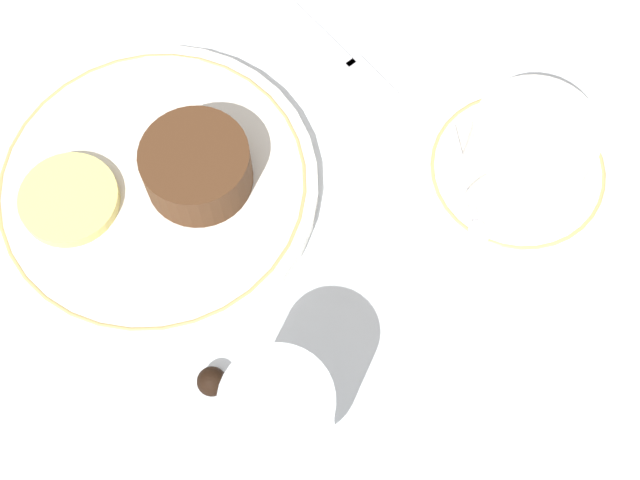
{
  "coord_description": "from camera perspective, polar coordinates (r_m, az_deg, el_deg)",
  "views": [
    {
      "loc": [
        0.13,
        0.28,
        0.63
      ],
      "look_at": [
        -0.03,
        0.09,
        0.04
      ],
      "focal_mm": 50.0,
      "sensor_mm": 36.0,
      "label": 1
    }
  ],
  "objects": [
    {
      "name": "fork",
      "position": [
        0.76,
        1.32,
        11.93
      ],
      "size": [
        0.02,
        0.17,
        0.01
      ],
      "color": "silver",
      "rests_on": "ground_plane"
    },
    {
      "name": "coffee_cup",
      "position": [
        0.68,
        13.22,
        5.66
      ],
      "size": [
        0.12,
        0.09,
        0.06
      ],
      "color": "white",
      "rests_on": "saucer"
    },
    {
      "name": "ground_plane",
      "position": [
        0.7,
        -6.79,
        2.56
      ],
      "size": [
        3.0,
        3.0,
        0.0
      ],
      "primitive_type": "plane",
      "color": "white"
    },
    {
      "name": "dessert_cake",
      "position": [
        0.67,
        -8.12,
        4.49
      ],
      "size": [
        0.08,
        0.08,
        0.04
      ],
      "color": "#4C2D19",
      "rests_on": "dinner_plate"
    },
    {
      "name": "spoon",
      "position": [
        0.69,
        9.58,
        2.6
      ],
      "size": [
        0.06,
        0.09,
        0.0
      ],
      "color": "silver",
      "rests_on": "saucer"
    },
    {
      "name": "pineapple_slice",
      "position": [
        0.7,
        -15.76,
        2.51
      ],
      "size": [
        0.08,
        0.08,
        0.01
      ],
      "color": "#EFE075",
      "rests_on": "dinner_plate"
    },
    {
      "name": "saucer",
      "position": [
        0.71,
        12.49,
        4.32
      ],
      "size": [
        0.15,
        0.15,
        0.01
      ],
      "color": "white",
      "rests_on": "ground_plane"
    },
    {
      "name": "dinner_plate",
      "position": [
        0.7,
        -10.57,
        3.39
      ],
      "size": [
        0.25,
        0.25,
        0.01
      ],
      "color": "white",
      "rests_on": "ground_plane"
    },
    {
      "name": "wine_glass",
      "position": [
        0.56,
        -2.65,
        -10.99
      ],
      "size": [
        0.07,
        0.07,
        0.11
      ],
      "color": "silver",
      "rests_on": "ground_plane"
    },
    {
      "name": "chocolate_truffle",
      "position": [
        0.64,
        -6.94,
        -8.97
      ],
      "size": [
        0.02,
        0.02,
        0.02
      ],
      "color": "black",
      "rests_on": "ground_plane"
    }
  ]
}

